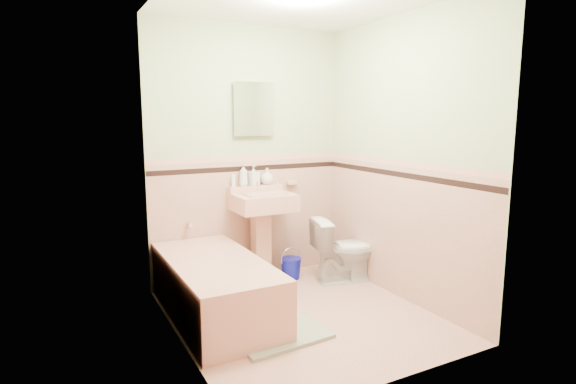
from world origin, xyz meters
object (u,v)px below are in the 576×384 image
bathtub (215,290)px  toilet (344,249)px  sink (263,239)px  soap_bottle_mid (254,175)px  shoe (267,337)px  bucket (291,268)px  soap_bottle_left (243,175)px  medicine_cabinet (253,109)px  soap_bottle_right (267,176)px

bathtub → toilet: bearing=8.2°
sink → soap_bottle_mid: (-0.02, 0.18, 0.61)m
sink → shoe: 1.34m
bucket → sink: bearing=174.7°
bathtub → soap_bottle_left: soap_bottle_left is taller
bucket → shoe: 1.40m
sink → shoe: size_ratio=6.38×
medicine_cabinet → toilet: size_ratio=0.77×
bathtub → bucket: bathtub is taller
soap_bottle_left → shoe: size_ratio=1.55×
soap_bottle_mid → sink: bearing=-83.7°
soap_bottle_left → toilet: bearing=-30.4°
soap_bottle_left → toilet: (0.86, -0.51, -0.74)m
medicine_cabinet → soap_bottle_right: (0.13, -0.03, -0.66)m
soap_bottle_mid → shoe: 1.75m
medicine_cabinet → soap_bottle_left: medicine_cabinet is taller
shoe → toilet: bearing=28.4°
sink → bucket: 0.45m
bathtub → bucket: size_ratio=7.03×
bucket → soap_bottle_right: bearing=128.3°
soap_bottle_left → soap_bottle_right: bearing=0.0°
shoe → soap_bottle_mid: bearing=64.1°
sink → shoe: bearing=-113.8°
toilet → shoe: bearing=136.5°
bucket → shoe: bucket is taller
medicine_cabinet → bucket: 1.64m
sink → medicine_cabinet: bearing=90.0°
soap_bottle_right → shoe: size_ratio=1.18×
medicine_cabinet → toilet: 1.65m
bathtub → toilet: toilet is taller
medicine_cabinet → soap_bottle_mid: 0.65m
toilet → bucket: (-0.44, 0.30, -0.21)m
soap_bottle_left → soap_bottle_mid: size_ratio=1.10×
sink → soap_bottle_mid: size_ratio=4.53×
soap_bottle_mid → soap_bottle_right: size_ratio=1.19×
medicine_cabinet → bucket: bearing=-39.2°
soap_bottle_mid → soap_bottle_right: (0.15, 0.00, -0.02)m
soap_bottle_right → bucket: size_ratio=0.77×
sink → shoe: (-0.52, -1.17, -0.39)m
soap_bottle_right → bucket: (0.16, -0.21, -0.93)m
medicine_cabinet → shoe: bearing=-110.5°
soap_bottle_right → toilet: size_ratio=0.26×
soap_bottle_mid → shoe: bearing=-110.2°
medicine_cabinet → bucket: size_ratio=2.33×
sink → bucket: (0.29, -0.03, -0.34)m
sink → soap_bottle_mid: soap_bottle_mid is taller
sink → bucket: size_ratio=4.18×
medicine_cabinet → soap_bottle_right: medicine_cabinet is taller
medicine_cabinet → soap_bottle_left: (-0.13, -0.03, -0.64)m
sink → soap_bottle_left: bearing=125.4°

